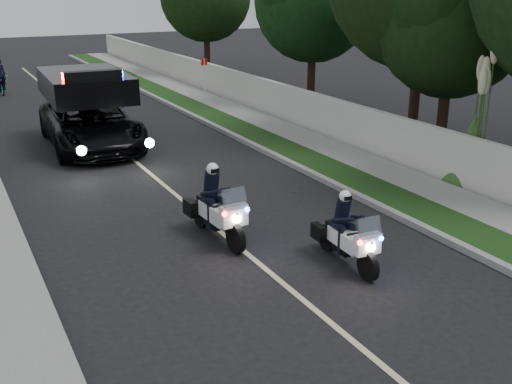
% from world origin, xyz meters
% --- Properties ---
extents(ground, '(120.00, 120.00, 0.00)m').
position_xyz_m(ground, '(0.00, 0.00, 0.00)').
color(ground, black).
rests_on(ground, ground).
extents(curb_right, '(0.20, 60.00, 0.15)m').
position_xyz_m(curb_right, '(4.10, 10.00, 0.07)').
color(curb_right, gray).
rests_on(curb_right, ground).
extents(grass_verge, '(1.20, 60.00, 0.16)m').
position_xyz_m(grass_verge, '(4.80, 10.00, 0.08)').
color(grass_verge, '#193814').
rests_on(grass_verge, ground).
extents(sidewalk_right, '(1.40, 60.00, 0.16)m').
position_xyz_m(sidewalk_right, '(6.10, 10.00, 0.08)').
color(sidewalk_right, gray).
rests_on(sidewalk_right, ground).
extents(property_wall, '(0.22, 60.00, 1.50)m').
position_xyz_m(property_wall, '(7.10, 10.00, 0.75)').
color(property_wall, beige).
rests_on(property_wall, ground).
extents(lane_marking, '(0.12, 50.00, 0.01)m').
position_xyz_m(lane_marking, '(0.00, 10.00, 0.00)').
color(lane_marking, '#BFB78C').
rests_on(lane_marking, ground).
extents(police_moto_left, '(0.80, 2.04, 1.71)m').
position_xyz_m(police_moto_left, '(-0.22, 3.45, 0.00)').
color(police_moto_left, silver).
rests_on(police_moto_left, ground).
extents(police_moto_right, '(0.73, 1.83, 1.53)m').
position_xyz_m(police_moto_right, '(1.54, 1.07, 0.00)').
color(police_moto_right, silver).
rests_on(police_moto_right, ground).
extents(police_suv, '(3.04, 6.14, 2.93)m').
position_xyz_m(police_suv, '(-0.75, 12.61, 0.00)').
color(police_suv, black).
rests_on(police_suv, ground).
extents(bicycle, '(0.68, 1.86, 0.97)m').
position_xyz_m(bicycle, '(-2.30, 25.23, 0.00)').
color(bicycle, black).
rests_on(bicycle, ground).
extents(cyclist, '(0.59, 0.42, 1.57)m').
position_xyz_m(cyclist, '(-2.30, 25.23, 0.00)').
color(cyclist, black).
rests_on(cyclist, ground).
extents(sign_post, '(0.35, 0.35, 2.07)m').
position_xyz_m(sign_post, '(6.00, 18.51, 0.00)').
color(sign_post, red).
rests_on(sign_post, ground).
extents(pampas_far, '(1.96, 1.96, 4.39)m').
position_xyz_m(pampas_far, '(7.60, 3.64, 0.00)').
color(pampas_far, beige).
rests_on(pampas_far, ground).
extents(tree_right_a, '(5.26, 5.26, 8.10)m').
position_xyz_m(tree_right_a, '(9.62, 6.84, 0.00)').
color(tree_right_a, black).
rests_on(tree_right_a, ground).
extents(tree_right_c, '(8.13, 8.13, 11.08)m').
position_xyz_m(tree_right_c, '(9.77, 8.41, 0.00)').
color(tree_right_c, black).
rests_on(tree_right_c, ground).
extents(tree_right_d, '(6.93, 6.93, 8.80)m').
position_xyz_m(tree_right_d, '(10.06, 15.61, 0.00)').
color(tree_right_d, '#143B13').
rests_on(tree_right_d, ground).
extents(tree_right_e, '(5.84, 5.84, 8.98)m').
position_xyz_m(tree_right_e, '(9.62, 26.51, 0.00)').
color(tree_right_e, '#163310').
rests_on(tree_right_e, ground).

